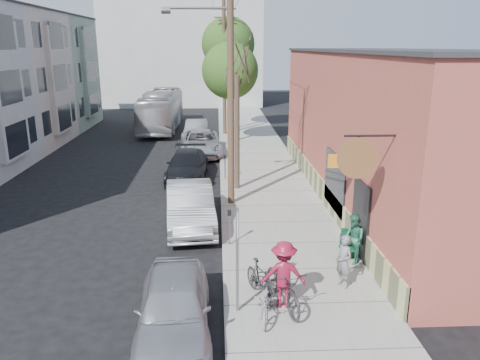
{
  "coord_description": "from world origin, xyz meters",
  "views": [
    {
      "loc": [
        1.9,
        -14.92,
        6.72
      ],
      "look_at": [
        2.78,
        3.27,
        1.5
      ],
      "focal_mm": 35.0,
      "sensor_mm": 36.0,
      "label": 1
    }
  ],
  "objects_px": {
    "car_1": "(190,206)",
    "bus": "(162,110)",
    "tree_leafy_mid": "(230,71)",
    "car_3": "(201,143)",
    "patio_chair_a": "(349,244)",
    "patron_green": "(353,239)",
    "parked_bike_a": "(260,280)",
    "tree_bare": "(237,133)",
    "patio_chair_b": "(348,248)",
    "car_0": "(174,307)",
    "car_2": "(187,165)",
    "car_4": "(196,130)",
    "sign_post": "(237,251)",
    "parking_meter_far": "(225,163)",
    "parked_bike_b": "(266,303)",
    "parking_meter_near": "(229,222)",
    "utility_pole_near": "(229,80)",
    "cyclist": "(284,274)",
    "tree_leafy_far": "(228,44)",
    "patron_grey": "(344,261)"
  },
  "relations": [
    {
      "from": "car_1",
      "to": "bus",
      "type": "bearing_deg",
      "value": 93.51
    },
    {
      "from": "tree_leafy_mid",
      "to": "car_3",
      "type": "relative_size",
      "value": 1.26
    },
    {
      "from": "tree_leafy_mid",
      "to": "patio_chair_a",
      "type": "xyz_separation_m",
      "value": [
        3.29,
        -19.11,
        -4.51
      ]
    },
    {
      "from": "patron_green",
      "to": "parked_bike_a",
      "type": "height_order",
      "value": "patron_green"
    },
    {
      "from": "tree_bare",
      "to": "patio_chair_b",
      "type": "distance_m",
      "value": 9.01
    },
    {
      "from": "tree_leafy_mid",
      "to": "car_0",
      "type": "distance_m",
      "value": 23.38
    },
    {
      "from": "car_2",
      "to": "car_4",
      "type": "distance_m",
      "value": 11.07
    },
    {
      "from": "bus",
      "to": "sign_post",
      "type": "bearing_deg",
      "value": -79.65
    },
    {
      "from": "patron_green",
      "to": "car_3",
      "type": "xyz_separation_m",
      "value": [
        -5.29,
        16.2,
        -0.18
      ]
    },
    {
      "from": "tree_bare",
      "to": "bus",
      "type": "xyz_separation_m",
      "value": [
        -5.58,
        17.89,
        -1.23
      ]
    },
    {
      "from": "car_1",
      "to": "parked_bike_a",
      "type": "bearing_deg",
      "value": -74.54
    },
    {
      "from": "patio_chair_a",
      "to": "car_1",
      "type": "xyz_separation_m",
      "value": [
        -5.29,
        3.31,
        0.23
      ]
    },
    {
      "from": "car_1",
      "to": "tree_bare",
      "type": "bearing_deg",
      "value": 60.4
    },
    {
      "from": "parked_bike_a",
      "to": "car_4",
      "type": "relative_size",
      "value": 0.4
    },
    {
      "from": "parking_meter_far",
      "to": "car_0",
      "type": "relative_size",
      "value": 0.29
    },
    {
      "from": "parked_bike_b",
      "to": "car_2",
      "type": "height_order",
      "value": "car_2"
    },
    {
      "from": "tree_leafy_mid",
      "to": "car_1",
      "type": "height_order",
      "value": "tree_leafy_mid"
    },
    {
      "from": "parking_meter_near",
      "to": "utility_pole_near",
      "type": "bearing_deg",
      "value": 88.21
    },
    {
      "from": "cyclist",
      "to": "tree_leafy_mid",
      "type": "bearing_deg",
      "value": -84.48
    },
    {
      "from": "utility_pole_near",
      "to": "car_0",
      "type": "height_order",
      "value": "utility_pole_near"
    },
    {
      "from": "sign_post",
      "to": "parking_meter_far",
      "type": "relative_size",
      "value": 2.26
    },
    {
      "from": "car_1",
      "to": "tree_leafy_mid",
      "type": "bearing_deg",
      "value": 77.21
    },
    {
      "from": "parking_meter_near",
      "to": "car_2",
      "type": "height_order",
      "value": "car_2"
    },
    {
      "from": "patio_chair_a",
      "to": "car_2",
      "type": "relative_size",
      "value": 0.18
    },
    {
      "from": "patio_chair_b",
      "to": "bus",
      "type": "bearing_deg",
      "value": 100.67
    },
    {
      "from": "patio_chair_b",
      "to": "car_3",
      "type": "relative_size",
      "value": 0.16
    },
    {
      "from": "car_2",
      "to": "parking_meter_near",
      "type": "bearing_deg",
      "value": -75.86
    },
    {
      "from": "sign_post",
      "to": "car_1",
      "type": "bearing_deg",
      "value": 103.69
    },
    {
      "from": "parking_meter_far",
      "to": "tree_leafy_far",
      "type": "height_order",
      "value": "tree_leafy_far"
    },
    {
      "from": "utility_pole_near",
      "to": "sign_post",
      "type": "bearing_deg",
      "value": -90.27
    },
    {
      "from": "parking_meter_near",
      "to": "parked_bike_a",
      "type": "bearing_deg",
      "value": -78.12
    },
    {
      "from": "tree_leafy_far",
      "to": "patio_chair_a",
      "type": "relative_size",
      "value": 10.02
    },
    {
      "from": "car_4",
      "to": "bus",
      "type": "bearing_deg",
      "value": 126.35
    },
    {
      "from": "car_3",
      "to": "car_4",
      "type": "bearing_deg",
      "value": 91.8
    },
    {
      "from": "tree_bare",
      "to": "bus",
      "type": "bearing_deg",
      "value": 107.32
    },
    {
      "from": "patron_grey",
      "to": "tree_bare",
      "type": "bearing_deg",
      "value": 171.19
    },
    {
      "from": "tree_bare",
      "to": "parked_bike_b",
      "type": "bearing_deg",
      "value": -88.73
    },
    {
      "from": "tree_leafy_far",
      "to": "car_4",
      "type": "height_order",
      "value": "tree_leafy_far"
    },
    {
      "from": "patio_chair_a",
      "to": "patron_grey",
      "type": "xyz_separation_m",
      "value": [
        -0.72,
        -1.96,
        0.34
      ]
    },
    {
      "from": "tree_bare",
      "to": "car_3",
      "type": "xyz_separation_m",
      "value": [
        -2.0,
        7.99,
        -2.05
      ]
    },
    {
      "from": "cyclist",
      "to": "car_0",
      "type": "bearing_deg",
      "value": 21.77
    },
    {
      "from": "patio_chair_a",
      "to": "patron_grey",
      "type": "distance_m",
      "value": 2.11
    },
    {
      "from": "parking_meter_near",
      "to": "cyclist",
      "type": "relative_size",
      "value": 0.69
    },
    {
      "from": "parked_bike_b",
      "to": "patron_green",
      "type": "bearing_deg",
      "value": 53.03
    },
    {
      "from": "parking_meter_far",
      "to": "patio_chair_a",
      "type": "distance_m",
      "value": 10.22
    },
    {
      "from": "parking_meter_far",
      "to": "car_0",
      "type": "bearing_deg",
      "value": -96.25
    },
    {
      "from": "tree_leafy_far",
      "to": "patio_chair_a",
      "type": "bearing_deg",
      "value": -82.26
    },
    {
      "from": "car_4",
      "to": "utility_pole_near",
      "type": "bearing_deg",
      "value": -79.62
    },
    {
      "from": "patio_chair_b",
      "to": "car_4",
      "type": "relative_size",
      "value": 0.21
    },
    {
      "from": "sign_post",
      "to": "car_4",
      "type": "bearing_deg",
      "value": 94.94
    }
  ]
}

